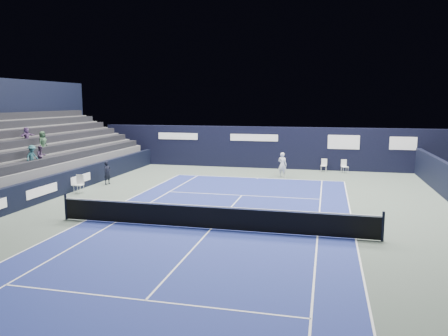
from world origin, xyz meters
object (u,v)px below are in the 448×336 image
(line_judge_chair, at_px, (79,183))
(tennis_net, at_px, (211,217))
(folding_chair_back_b, at_px, (344,165))
(tennis_player, at_px, (282,165))
(folding_chair_back_a, at_px, (324,163))

(line_judge_chair, height_order, tennis_net, tennis_net)
(folding_chair_back_b, relative_size, tennis_player, 0.57)
(tennis_net, bearing_deg, folding_chair_back_b, 70.13)
(folding_chair_back_a, bearing_deg, tennis_player, -123.61)
(folding_chair_back_b, distance_m, tennis_player, 4.96)
(tennis_net, bearing_deg, tennis_player, 83.20)
(folding_chair_back_b, height_order, tennis_net, tennis_net)
(folding_chair_back_b, bearing_deg, line_judge_chair, -165.98)
(line_judge_chair, distance_m, tennis_player, 12.87)
(folding_chair_back_b, bearing_deg, folding_chair_back_a, 147.86)
(tennis_net, relative_size, tennis_player, 7.80)
(line_judge_chair, bearing_deg, folding_chair_back_b, 34.16)
(line_judge_chair, bearing_deg, tennis_net, -31.39)
(tennis_player, bearing_deg, tennis_net, -96.80)
(tennis_player, bearing_deg, folding_chair_back_b, 34.44)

